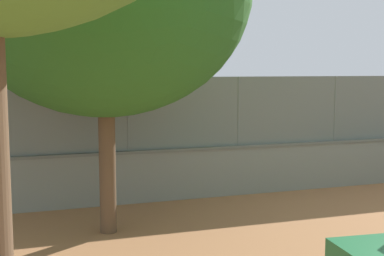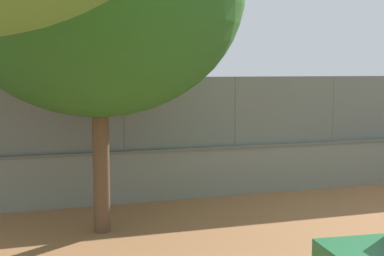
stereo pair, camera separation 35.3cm
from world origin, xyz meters
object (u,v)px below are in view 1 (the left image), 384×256
object	(u,v)px
player_at_service_line	(142,137)
sports_ball	(241,153)
spare_ball_by_wall	(210,184)
player_foreground_swinging	(244,129)
player_crossing_court	(114,133)

from	to	relation	value
player_at_service_line	sports_ball	distance (m)	4.34
player_at_service_line	spare_ball_by_wall	size ratio (longest dim) A/B	8.72
player_foreground_swinging	player_at_service_line	world-z (taller)	player_at_service_line
player_foreground_swinging	spare_ball_by_wall	bearing A→B (deg)	60.04
player_foreground_swinging	player_at_service_line	size ratio (longest dim) A/B	0.97
player_foreground_swinging	player_crossing_court	size ratio (longest dim) A/B	0.99
player_crossing_court	sports_ball	distance (m)	5.62
player_crossing_court	sports_ball	size ratio (longest dim) A/B	8.81
player_foreground_swinging	player_at_service_line	distance (m)	5.48
player_at_service_line	player_crossing_court	distance (m)	2.14
player_at_service_line	spare_ball_by_wall	bearing A→B (deg)	100.35
player_at_service_line	spare_ball_by_wall	xyz separation A→B (m)	(-1.02, 5.60, -0.80)
spare_ball_by_wall	player_at_service_line	bearing A→B (deg)	-79.65
player_foreground_swinging	sports_ball	xyz separation A→B (m)	(0.97, 1.96, -0.78)
player_foreground_swinging	player_crossing_court	distance (m)	6.06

